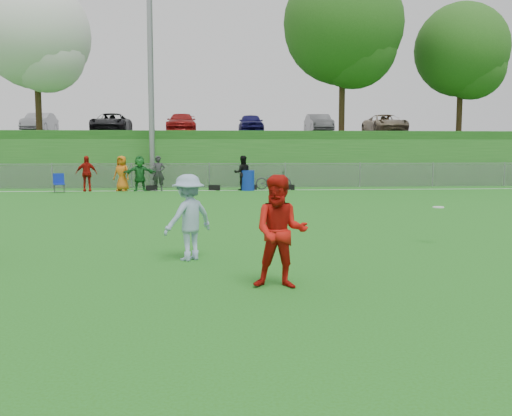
{
  "coord_description": "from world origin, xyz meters",
  "views": [
    {
      "loc": [
        0.13,
        -9.82,
        2.09
      ],
      "look_at": [
        0.93,
        0.5,
        0.99
      ],
      "focal_mm": 40.0,
      "sensor_mm": 36.0,
      "label": 1
    }
  ],
  "objects": [
    {
      "name": "bicycle",
      "position": [
        3.2,
        18.45,
        0.47
      ],
      "size": [
        1.81,
        0.68,
        0.94
      ],
      "primitive_type": "imported",
      "rotation": [
        0.0,
        0.0,
        1.61
      ],
      "color": "#2D2E30",
      "rests_on": "ground"
    },
    {
      "name": "spectator_row",
      "position": [
        -2.74,
        18.0,
        0.85
      ],
      "size": [
        8.44,
        0.81,
        1.69
      ],
      "color": "#A6120B",
      "rests_on": "ground"
    },
    {
      "name": "player_blue",
      "position": [
        -0.31,
        0.72,
        0.8
      ],
      "size": [
        1.17,
        1.12,
        1.6
      ],
      "primitive_type": "imported",
      "rotation": [
        0.0,
        0.0,
        3.84
      ],
      "color": "#90A8C8",
      "rests_on": "ground"
    },
    {
      "name": "car_row",
      "position": [
        -1.17,
        32.0,
        3.82
      ],
      "size": [
        32.04,
        5.18,
        1.44
      ],
      "color": "white",
      "rests_on": "parking_lot"
    },
    {
      "name": "gear_bags",
      "position": [
        0.87,
        18.1,
        0.13
      ],
      "size": [
        7.32,
        0.51,
        0.26
      ],
      "color": "black",
      "rests_on": "ground"
    },
    {
      "name": "recycling_bin",
      "position": [
        1.88,
        17.91,
        0.49
      ],
      "size": [
        0.72,
        0.72,
        0.98
      ],
      "primitive_type": "cylinder",
      "rotation": [
        0.0,
        0.0,
        -0.11
      ],
      "color": "#0E2B9C",
      "rests_on": "ground"
    },
    {
      "name": "tree_white_flowering",
      "position": [
        -9.84,
        24.92,
        8.32
      ],
      "size": [
        6.3,
        6.3,
        8.78
      ],
      "color": "black",
      "rests_on": "berm"
    },
    {
      "name": "ground",
      "position": [
        0.0,
        0.0,
        0.0
      ],
      "size": [
        120.0,
        120.0,
        0.0
      ],
      "primitive_type": "plane",
      "color": "#256515",
      "rests_on": "ground"
    },
    {
      "name": "berm",
      "position": [
        0.0,
        31.0,
        1.5
      ],
      "size": [
        120.0,
        18.0,
        3.0
      ],
      "primitive_type": "cube",
      "color": "#1C5518",
      "rests_on": "ground"
    },
    {
      "name": "tree_green_far",
      "position": [
        16.16,
        25.92,
        7.96
      ],
      "size": [
        5.88,
        5.88,
        8.19
      ],
      "color": "black",
      "rests_on": "berm"
    },
    {
      "name": "fence",
      "position": [
        0.0,
        20.0,
        0.65
      ],
      "size": [
        58.0,
        0.06,
        1.3
      ],
      "color": "gray",
      "rests_on": "ground"
    },
    {
      "name": "frisbee",
      "position": [
        5.0,
        2.05,
        0.81
      ],
      "size": [
        0.24,
        0.24,
        0.02
      ],
      "color": "silver",
      "rests_on": "ground"
    },
    {
      "name": "light_pole",
      "position": [
        -3.0,
        20.8,
        6.71
      ],
      "size": [
        1.2,
        0.4,
        12.15
      ],
      "color": "gray",
      "rests_on": "ground"
    },
    {
      "name": "tree_green_near",
      "position": [
        8.16,
        24.42,
        9.03
      ],
      "size": [
        7.14,
        7.14,
        9.95
      ],
      "color": "black",
      "rests_on": "berm"
    },
    {
      "name": "sideline_far",
      "position": [
        0.0,
        18.0,
        0.01
      ],
      "size": [
        60.0,
        0.1,
        0.01
      ],
      "primitive_type": "cube",
      "color": "white",
      "rests_on": "ground"
    },
    {
      "name": "parking_lot",
      "position": [
        0.0,
        33.0,
        3.05
      ],
      "size": [
        120.0,
        12.0,
        0.1
      ],
      "primitive_type": "cube",
      "color": "black",
      "rests_on": "berm"
    },
    {
      "name": "camp_chair",
      "position": [
        -6.94,
        17.22,
        0.26
      ],
      "size": [
        0.63,
        0.64,
        0.89
      ],
      "rotation": [
        0.0,
        0.0,
        0.33
      ],
      "color": "#0F25A5",
      "rests_on": "ground"
    },
    {
      "name": "player_red_center",
      "position": [
        1.14,
        -1.52,
        0.84
      ],
      "size": [
        0.92,
        0.77,
        1.69
      ],
      "primitive_type": "imported",
      "rotation": [
        0.0,
        0.0,
        -0.17
      ],
      "color": "red",
      "rests_on": "ground"
    }
  ]
}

